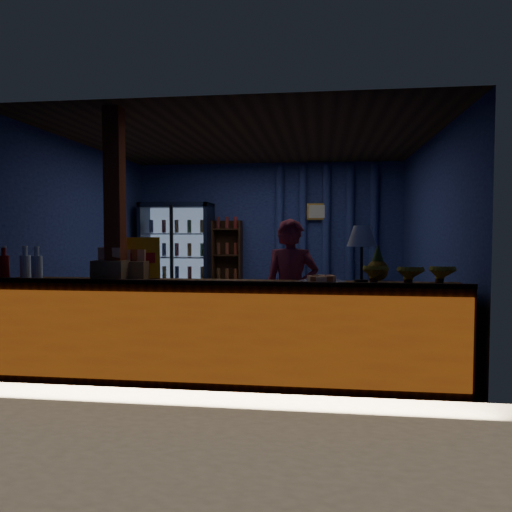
% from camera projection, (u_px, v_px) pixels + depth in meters
% --- Properties ---
extents(ground, '(4.60, 4.60, 0.00)m').
position_uv_depth(ground, '(251.00, 338.00, 6.61)').
color(ground, '#515154').
rests_on(ground, ground).
extents(room_walls, '(4.60, 4.60, 4.60)m').
position_uv_depth(room_walls, '(251.00, 220.00, 6.53)').
color(room_walls, navy).
rests_on(room_walls, ground).
extents(dirt_apron, '(5.60, 5.60, 0.00)m').
position_uv_depth(dirt_apron, '(158.00, 481.00, 2.85)').
color(dirt_apron, brown).
rests_on(dirt_apron, ground).
extents(counter, '(4.40, 0.57, 0.99)m').
position_uv_depth(counter, '(223.00, 332.00, 4.70)').
color(counter, brown).
rests_on(counter, ground).
extents(support_post, '(0.16, 0.16, 2.60)m').
position_uv_depth(support_post, '(115.00, 244.00, 4.80)').
color(support_post, '#983716').
rests_on(support_post, ground).
extents(beverage_cooler, '(1.20, 0.62, 1.90)m').
position_uv_depth(beverage_cooler, '(178.00, 259.00, 8.66)').
color(beverage_cooler, black).
rests_on(beverage_cooler, ground).
extents(bottle_shelf, '(0.50, 0.28, 1.60)m').
position_uv_depth(bottle_shelf, '(228.00, 267.00, 8.70)').
color(bottle_shelf, '#361911').
rests_on(bottle_shelf, ground).
extents(curtain_folds, '(1.74, 0.14, 2.50)m').
position_uv_depth(curtain_folds, '(326.00, 238.00, 8.53)').
color(curtain_folds, navy).
rests_on(curtain_folds, room_walls).
extents(framed_picture, '(0.36, 0.04, 0.28)m').
position_uv_depth(framed_picture, '(317.00, 212.00, 8.49)').
color(framed_picture, gold).
rests_on(framed_picture, room_walls).
extents(shopkeeper, '(0.57, 0.37, 1.55)m').
position_uv_depth(shopkeeper, '(291.00, 294.00, 5.14)').
color(shopkeeper, maroon).
rests_on(shopkeeper, ground).
extents(green_chair, '(0.76, 0.77, 0.56)m').
position_uv_depth(green_chair, '(370.00, 304.00, 7.77)').
color(green_chair, '#52A55E').
rests_on(green_chair, ground).
extents(side_table, '(0.59, 0.50, 0.55)m').
position_uv_depth(side_table, '(352.00, 307.00, 7.78)').
color(side_table, '#361911').
rests_on(side_table, ground).
extents(yellow_sign, '(0.52, 0.29, 0.41)m').
position_uv_depth(yellow_sign, '(133.00, 258.00, 4.97)').
color(yellow_sign, '#D99A0B').
rests_on(yellow_sign, counter).
extents(soda_bottles, '(0.61, 0.18, 0.33)m').
position_uv_depth(soda_bottles, '(15.00, 266.00, 4.86)').
color(soda_bottles, '#AC100B').
rests_on(soda_bottles, counter).
extents(snack_box_left, '(0.31, 0.26, 0.32)m').
position_uv_depth(snack_box_left, '(111.00, 269.00, 4.78)').
color(snack_box_left, '#966D48').
rests_on(snack_box_left, counter).
extents(snack_box_centre, '(0.28, 0.23, 0.29)m').
position_uv_depth(snack_box_centre, '(134.00, 269.00, 4.95)').
color(snack_box_centre, '#966D48').
rests_on(snack_box_centre, counter).
extents(pastry_tray, '(0.44, 0.44, 0.07)m').
position_uv_depth(pastry_tray, '(321.00, 281.00, 4.53)').
color(pastry_tray, silver).
rests_on(pastry_tray, counter).
extents(banana_bunches, '(0.85, 0.32, 0.19)m').
position_uv_depth(banana_bunches, '(408.00, 273.00, 4.53)').
color(banana_bunches, yellow).
rests_on(banana_bunches, counter).
extents(table_lamp, '(0.27, 0.27, 0.53)m').
position_uv_depth(table_lamp, '(362.00, 238.00, 4.48)').
color(table_lamp, black).
rests_on(table_lamp, counter).
extents(pineapple, '(0.20, 0.20, 0.34)m').
position_uv_depth(pineapple, '(378.00, 267.00, 4.66)').
color(pineapple, '#9C711C').
rests_on(pineapple, counter).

